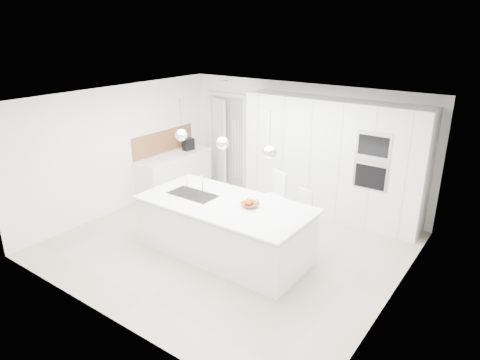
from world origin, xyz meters
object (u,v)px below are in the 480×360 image
Objects in this scene: fruit_bowl at (250,205)px; bar_stool_left at (274,207)px; island_base at (224,230)px; bar_stool_right at (300,220)px; espresso_machine at (188,144)px.

fruit_bowl is 0.23× the size of bar_stool_left.
island_base is 1.31m from bar_stool_right.
fruit_bowl is 1.05× the size of espresso_machine.
espresso_machine is 3.63m from bar_stool_right.
espresso_machine reaches higher than island_base.
bar_stool_left is 0.54m from bar_stool_right.
bar_stool_right is (0.48, 0.79, -0.43)m from fruit_bowl.
fruit_bowl is 0.88m from bar_stool_left.
bar_stool_right is at bearing -6.70° from espresso_machine.
fruit_bowl is 0.28× the size of bar_stool_right.
island_base is 0.68m from fruit_bowl.
fruit_bowl is at bearing 18.56° from island_base.
fruit_bowl is at bearing -21.69° from espresso_machine.
island_base is 10.44× the size of espresso_machine.
island_base is 2.33× the size of bar_stool_left.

